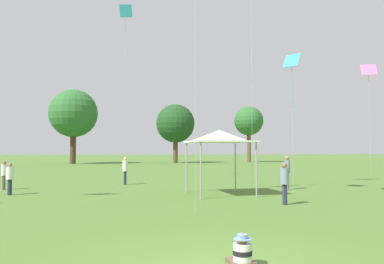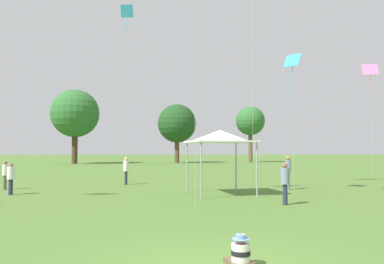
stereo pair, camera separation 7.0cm
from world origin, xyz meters
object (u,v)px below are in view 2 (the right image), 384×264
Objects in this scene: seated_toddler at (240,253)px; person_standing_2 at (5,172)px; person_standing_1 at (285,180)px; canopy_tent at (220,137)px; person_standing_3 at (11,176)px; kite_1 at (370,72)px; distant_tree_2 at (250,121)px; distant_tree_0 at (75,114)px; distant_tree_1 at (177,124)px; kite_3 at (127,18)px; person_standing_0 at (126,168)px; person_standing_4 at (288,169)px; kite_6 at (292,66)px.

person_standing_2 reaches higher than seated_toddler.
canopy_tent is (-2.02, 3.48, 1.82)m from person_standing_1.
person_standing_2 reaches higher than person_standing_3.
kite_1 is (24.81, 6.16, 7.30)m from person_standing_2.
distant_tree_2 is at bearing 156.52° from kite_1.
distant_tree_2 is at bearing 9.14° from distant_tree_0.
distant_tree_1 reaches higher than canopy_tent.
kite_3 is (-3.90, 20.66, 11.71)m from seated_toddler.
person_standing_0 is at bearing -72.90° from distant_tree_0.
person_standing_4 is 44.30m from distant_tree_2.
person_standing_3 is at bearing 174.95° from canopy_tent.
canopy_tent is at bearing 78.37° from person_standing_3.
kite_6 is at bearing 55.78° from seated_toddler.
person_standing_0 is (-3.53, 16.61, 0.78)m from seated_toddler.
person_standing_1 reaches higher than person_standing_2.
kite_3 is 1.36× the size of distant_tree_1.
distant_tree_1 reaches higher than seated_toddler.
seated_toddler is at bearing -67.37° from person_standing_1.
seated_toddler is 0.18× the size of canopy_tent.
distant_tree_2 is (10.77, 48.41, 6.01)m from person_standing_1.
canopy_tent is 17.39m from kite_1.
distant_tree_0 is (-29.13, 30.80, -0.61)m from kite_1.
kite_1 is 13.24m from kite_6.
person_standing_0 is at bearing 148.09° from kite_3.
distant_tree_0 is (-4.32, 36.96, 6.69)m from person_standing_2.
person_standing_3 is at bearing 73.05° from person_standing_2.
distant_tree_2 reaches higher than person_standing_0.
canopy_tent is at bearing 73.10° from seated_toddler.
person_standing_2 is at bearing -160.12° from person_standing_3.
canopy_tent is 0.38× the size of kite_1.
seated_toddler is 0.39× the size of person_standing_2.
kite_1 is 0.78× the size of distant_tree_0.
kite_1 is 1.25× the size of kite_6.
distant_tree_0 reaches higher than person_standing_0.
person_standing_2 is 0.22× the size of kite_6.
kite_1 reaches higher than person_standing_0.
distant_tree_0 is 15.92m from distant_tree_1.
person_standing_3 is 26.16m from kite_1.
person_standing_3 is 0.45× the size of canopy_tent.
kite_1 is 19.19m from kite_3.
canopy_tent is 0.30× the size of distant_tree_0.
distant_tree_0 reaches higher than person_standing_4.
kite_6 is (1.88, 4.06, 5.53)m from person_standing_1.
person_standing_4 is at bearing 7.57° from person_standing_0.
person_standing_2 is (-6.35, -2.26, -0.08)m from person_standing_0.
kite_3 is at bearing 125.32° from person_standing_0.
person_standing_2 is at bearing -83.33° from distant_tree_0.
kite_3 is at bearing -115.08° from kite_1.
person_standing_0 is 1.02× the size of person_standing_1.
person_standing_1 is at bearing -102.93° from person_standing_4.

